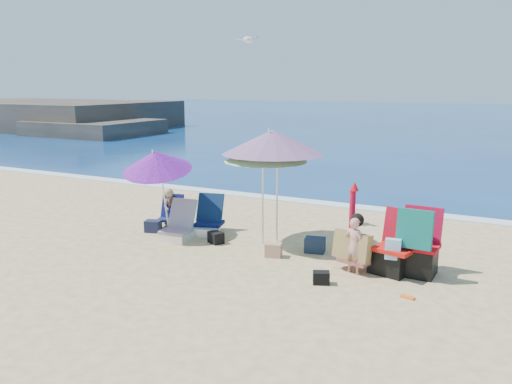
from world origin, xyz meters
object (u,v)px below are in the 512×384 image
at_px(umbrella_blue, 156,161).
at_px(seagull, 248,40).
at_px(furled_umbrella, 352,217).
at_px(umbrella_turquoise, 273,142).
at_px(person_center, 354,245).
at_px(camp_chair_left, 392,254).
at_px(chair_navy, 207,223).
at_px(chair_rainbow, 178,230).
at_px(person_left, 171,207).
at_px(umbrella_striped, 266,150).
at_px(camp_chair_right, 416,250).

distance_m(umbrella_blue, seagull, 3.33).
bearing_deg(furled_umbrella, umbrella_turquoise, 171.10).
bearing_deg(umbrella_blue, person_center, -2.71).
distance_m(umbrella_blue, person_center, 4.40).
bearing_deg(camp_chair_left, chair_navy, 171.86).
bearing_deg(camp_chair_left, chair_rainbow, -178.96).
bearing_deg(person_center, furled_umbrella, 110.42).
relative_size(furled_umbrella, chair_navy, 1.56).
bearing_deg(person_left, chair_rainbow, -47.84).
bearing_deg(person_left, umbrella_blue, -70.73).
height_order(furled_umbrella, person_left, furled_umbrella).
xyz_separation_m(chair_navy, seagull, (0.35, 1.28, 3.86)).
xyz_separation_m(umbrella_striped, chair_navy, (-1.45, 0.10, -1.68)).
bearing_deg(camp_chair_right, umbrella_striped, 172.53).
bearing_deg(person_left, umbrella_turquoise, -3.58).
height_order(furled_umbrella, camp_chair_right, furled_umbrella).
distance_m(umbrella_blue, camp_chair_left, 5.01).
bearing_deg(furled_umbrella, person_center, -69.58).
relative_size(umbrella_blue, chair_navy, 2.09).
relative_size(umbrella_blue, camp_chair_right, 1.67).
distance_m(chair_navy, chair_rainbow, 0.72).
distance_m(chair_rainbow, camp_chair_right, 4.72).
xyz_separation_m(umbrella_turquoise, camp_chair_left, (2.53, -0.63, -1.71)).
bearing_deg(umbrella_turquoise, person_left, 176.42).
distance_m(umbrella_striped, person_left, 2.94).
bearing_deg(umbrella_striped, furled_umbrella, -3.86).
bearing_deg(chair_navy, person_center, -13.54).
bearing_deg(camp_chair_left, furled_umbrella, 156.42).
xyz_separation_m(umbrella_turquoise, chair_navy, (-1.54, -0.04, -1.82)).
distance_m(furled_umbrella, camp_chair_left, 1.02).
bearing_deg(camp_chair_left, person_left, 171.26).
distance_m(umbrella_turquoise, camp_chair_left, 3.12).
bearing_deg(chair_rainbow, furled_umbrella, 7.08).
bearing_deg(chair_rainbow, chair_navy, 67.13).
height_order(umbrella_blue, chair_navy, umbrella_blue).
xyz_separation_m(chair_navy, camp_chair_right, (4.44, -0.49, 0.21)).
distance_m(umbrella_blue, chair_navy, 1.71).
xyz_separation_m(camp_chair_left, seagull, (-3.72, 1.86, 3.75)).
relative_size(camp_chair_left, seagull, 1.54).
xyz_separation_m(umbrella_blue, person_left, (-0.30, 0.84, -1.19)).
height_order(umbrella_blue, furled_umbrella, umbrella_blue).
relative_size(umbrella_turquoise, camp_chair_left, 2.29).
distance_m(chair_navy, person_left, 1.10).
height_order(camp_chair_left, person_left, camp_chair_left).
bearing_deg(umbrella_blue, umbrella_striped, 13.52).
bearing_deg(camp_chair_right, umbrella_turquoise, 169.48).
height_order(chair_navy, camp_chair_right, camp_chair_right).
bearing_deg(camp_chair_right, person_left, 172.74).
relative_size(umbrella_striped, person_center, 2.22).
bearing_deg(seagull, person_left, -142.79).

